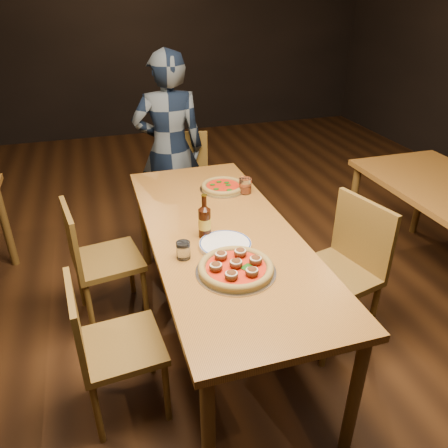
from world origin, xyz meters
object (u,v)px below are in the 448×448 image
object	(u,v)px
diner	(170,150)
chair_end	(183,188)
table_main	(221,242)
chair_main_nw	(121,345)
chair_main_sw	(108,259)
pizza_margherita	(223,186)
pizza_meatball	(236,267)
chair_main_e	(333,274)
plate_stack	(225,245)
amber_glass	(245,186)
beer_bottle	(205,222)
water_glass	(183,250)

from	to	relation	value
diner	chair_end	bearing A→B (deg)	143.09
table_main	chair_main_nw	distance (m)	0.78
chair_main_sw	pizza_margherita	size ratio (longest dim) A/B	2.79
pizza_meatball	chair_main_e	bearing A→B (deg)	15.83
pizza_margherita	diner	world-z (taller)	diner
chair_main_sw	plate_stack	distance (m)	0.90
chair_main_nw	plate_stack	distance (m)	0.72
table_main	diner	size ratio (longest dim) A/B	1.27
diner	chair_main_nw	bearing A→B (deg)	75.26
pizza_margherita	amber_glass	bearing A→B (deg)	-38.62
plate_stack	beer_bottle	xyz separation A→B (m)	(-0.07, 0.14, 0.08)
chair_main_nw	chair_end	distance (m)	1.80
chair_main_nw	chair_end	bearing A→B (deg)	-27.00
chair_main_nw	pizza_meatball	distance (m)	0.68
chair_main_sw	pizza_meatball	distance (m)	1.05
table_main	water_glass	world-z (taller)	water_glass
chair_main_nw	pizza_meatball	size ratio (longest dim) A/B	2.15
pizza_margherita	amber_glass	size ratio (longest dim) A/B	3.02
beer_bottle	water_glass	distance (m)	0.24
beer_bottle	amber_glass	xyz separation A→B (m)	(0.40, 0.48, -0.04)
chair_main_sw	table_main	bearing A→B (deg)	-130.45
pizza_margherita	plate_stack	size ratio (longest dim) A/B	1.13
pizza_margherita	diner	bearing A→B (deg)	104.57
table_main	amber_glass	size ratio (longest dim) A/B	19.33
chair_main_sw	plate_stack	bearing A→B (deg)	-141.85
chair_main_sw	diner	distance (m)	1.19
chair_main_sw	pizza_margherita	xyz separation A→B (m)	(0.82, 0.15, 0.33)
chair_main_sw	plate_stack	size ratio (longest dim) A/B	3.16
chair_main_nw	amber_glass	bearing A→B (deg)	-53.18
table_main	chair_end	xyz separation A→B (m)	(0.04, 1.29, -0.21)
table_main	beer_bottle	size ratio (longest dim) A/B	8.08
chair_main_sw	pizza_margherita	distance (m)	0.90
table_main	plate_stack	bearing A→B (deg)	-100.22
chair_main_nw	chair_end	world-z (taller)	chair_end
table_main	amber_glass	xyz separation A→B (m)	(0.30, 0.45, 0.12)
pizza_meatball	chair_main_sw	bearing A→B (deg)	126.38
amber_glass	chair_end	bearing A→B (deg)	106.96
plate_stack	beer_bottle	distance (m)	0.18
chair_main_e	diner	bearing A→B (deg)	-171.00
amber_glass	diner	distance (m)	0.97
beer_bottle	amber_glass	world-z (taller)	beer_bottle
water_glass	pizza_meatball	bearing A→B (deg)	-42.88
chair_main_nw	beer_bottle	bearing A→B (deg)	-61.10
beer_bottle	table_main	bearing A→B (deg)	17.26
table_main	chair_main_e	world-z (taller)	chair_main_e
pizza_meatball	pizza_margherita	world-z (taller)	pizza_meatball
beer_bottle	amber_glass	size ratio (longest dim) A/B	2.39
amber_glass	plate_stack	bearing A→B (deg)	-118.08
chair_main_nw	amber_glass	distance (m)	1.31
water_glass	diner	size ratio (longest dim) A/B	0.06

